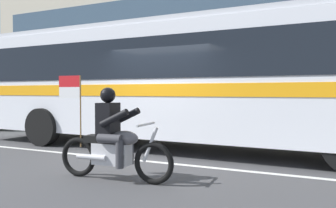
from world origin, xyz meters
TOP-DOWN VIEW (x-y plane):
  - ground_plane at (0.00, 0.00)m, footprint 60.00×60.00m
  - sidewalk_curb at (0.00, 5.10)m, footprint 28.00×3.80m
  - lane_center_stripe at (0.00, -0.60)m, footprint 26.60×0.14m
  - transit_bus at (0.37, 1.19)m, footprint 12.94×2.88m
  - motorcycle_with_rider at (0.27, -2.21)m, footprint 2.19×0.64m
  - fire_hydrant at (-1.20, 4.38)m, footprint 0.22×0.30m

SIDE VIEW (x-z plane):
  - ground_plane at x=0.00m, z-range 0.00..0.00m
  - lane_center_stripe at x=0.00m, z-range 0.00..0.01m
  - sidewalk_curb at x=0.00m, z-range 0.00..0.15m
  - fire_hydrant at x=-1.20m, z-range 0.14..0.89m
  - motorcycle_with_rider at x=0.27m, z-range -0.22..1.55m
  - transit_bus at x=0.37m, z-range 0.27..3.49m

